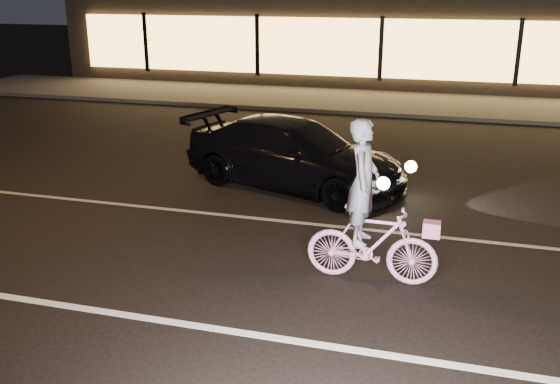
% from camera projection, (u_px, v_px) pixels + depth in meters
% --- Properties ---
extents(ground, '(90.00, 90.00, 0.00)m').
position_uv_depth(ground, '(241.00, 272.00, 8.59)').
color(ground, black).
rests_on(ground, ground).
extents(lane_stripe_near, '(60.00, 0.12, 0.01)m').
position_uv_depth(lane_stripe_near, '(199.00, 326.00, 7.22)').
color(lane_stripe_near, silver).
rests_on(lane_stripe_near, ground).
extents(lane_stripe_far, '(60.00, 0.10, 0.01)m').
position_uv_depth(lane_stripe_far, '(281.00, 221.00, 10.41)').
color(lane_stripe_far, gray).
rests_on(lane_stripe_far, ground).
extents(sidewalk, '(30.00, 4.00, 0.12)m').
position_uv_depth(sidewalk, '(372.00, 102.00, 20.42)').
color(sidewalk, '#383533').
rests_on(sidewalk, ground).
extents(storefront, '(25.40, 8.42, 4.20)m').
position_uv_depth(storefront, '(394.00, 25.00, 25.20)').
color(storefront, black).
rests_on(storefront, ground).
extents(cyclist, '(1.74, 0.60, 2.19)m').
position_uv_depth(cyclist, '(370.00, 226.00, 8.11)').
color(cyclist, '#E547A5').
rests_on(cyclist, ground).
extents(sedan, '(4.82, 3.10, 1.30)m').
position_uv_depth(sedan, '(294.00, 154.00, 11.98)').
color(sedan, black).
rests_on(sedan, ground).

